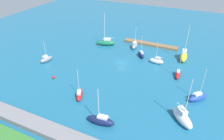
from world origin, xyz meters
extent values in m
plane|color=#1E668C|center=(0.00, 0.00, 0.00)|extent=(160.00, 160.00, 0.00)
cube|color=olive|center=(-4.86, -17.91, 0.41)|extent=(21.38, 2.53, 0.83)
cube|color=gray|center=(0.00, 34.74, 0.69)|extent=(66.71, 3.58, 1.38)
ellipsoid|color=#141E4C|center=(-4.50, -6.67, 0.80)|extent=(3.92, 4.42, 1.61)
cube|color=silver|center=(-4.73, -6.39, 1.96)|extent=(1.67, 1.79, 0.71)
cylinder|color=silver|center=(-4.36, -6.85, 4.88)|extent=(0.11, 0.11, 6.55)
cylinder|color=silver|center=(-4.96, -6.11, 2.47)|extent=(1.26, 1.54, 0.09)
ellipsoid|color=red|center=(-18.66, 1.03, 0.76)|extent=(1.72, 4.91, 1.51)
cube|color=silver|center=(-18.63, 0.65, 1.73)|extent=(0.95, 1.79, 0.43)
cylinder|color=silver|center=(-18.68, 1.27, 5.23)|extent=(0.12, 0.12, 7.43)
cylinder|color=silver|center=(-18.60, 0.10, 2.10)|extent=(0.26, 2.35, 0.09)
ellipsoid|color=gray|center=(0.05, -12.93, 0.97)|extent=(2.03, 5.33, 1.94)
cube|color=silver|center=(0.03, -12.51, 2.28)|extent=(1.15, 1.94, 0.69)
cylinder|color=silver|center=(0.07, -13.19, 5.22)|extent=(0.13, 0.13, 6.57)
cylinder|color=silver|center=(0.01, -12.13, 2.78)|extent=(0.22, 2.13, 0.10)
ellipsoid|color=white|center=(-22.64, 19.69, 1.18)|extent=(6.23, 6.55, 2.35)
cube|color=silver|center=(-22.28, 19.29, 2.83)|extent=(2.66, 2.73, 0.97)
cylinder|color=silver|center=(-22.86, 19.94, 6.97)|extent=(0.16, 0.16, 9.25)
cylinder|color=silver|center=(-21.84, 18.80, 3.47)|extent=(2.15, 2.36, 0.13)
ellipsoid|color=#2347B2|center=(-25.19, 10.21, 0.95)|extent=(5.19, 5.56, 1.89)
cube|color=silver|center=(-24.89, 10.56, 2.17)|extent=(2.20, 2.29, 0.55)
cylinder|color=silver|center=(-25.38, 9.99, 5.58)|extent=(0.14, 0.14, 7.37)
cylinder|color=silver|center=(-24.53, 10.97, 2.60)|extent=(1.79, 2.02, 0.11)
ellipsoid|color=yellow|center=(-18.52, -10.63, 1.30)|extent=(2.93, 7.16, 2.60)
cube|color=silver|center=(-18.48, -11.19, 3.06)|extent=(1.62, 2.62, 0.92)
cylinder|color=silver|center=(-18.55, -10.28, 7.62)|extent=(0.17, 0.17, 10.05)
cylinder|color=silver|center=(-18.42, -11.86, 3.67)|extent=(0.39, 3.17, 0.13)
ellipsoid|color=#19724C|center=(11.30, -10.30, 1.11)|extent=(7.90, 4.70, 2.21)
cube|color=silver|center=(10.73, -10.51, 2.64)|extent=(3.03, 2.20, 0.85)
cylinder|color=silver|center=(11.66, -10.17, 7.57)|extent=(0.18, 0.18, 10.72)
cylinder|color=silver|center=(10.00, -10.77, 3.21)|extent=(3.36, 1.34, 0.15)
ellipsoid|color=#141E4C|center=(-6.42, 27.98, 0.99)|extent=(6.64, 2.66, 1.98)
cube|color=silver|center=(-6.93, 27.92, 2.23)|extent=(2.44, 1.43, 0.51)
cylinder|color=silver|center=(-6.10, 28.01, 5.75)|extent=(0.16, 0.16, 7.55)
cylinder|color=silver|center=(-7.33, 27.88, 2.64)|extent=(2.48, 0.39, 0.12)
ellipsoid|color=red|center=(3.01, 21.83, 0.74)|extent=(3.67, 5.25, 1.48)
cube|color=silver|center=(2.83, 22.20, 1.81)|extent=(1.66, 2.06, 0.65)
cylinder|color=silver|center=(3.12, 21.61, 4.82)|extent=(0.12, 0.12, 6.67)
cylinder|color=silver|center=(2.60, 22.67, 2.29)|extent=(1.14, 2.16, 0.10)
ellipsoid|color=gray|center=(23.76, 10.26, 0.86)|extent=(2.66, 4.91, 1.73)
cube|color=silver|center=(23.84, 10.62, 2.06)|extent=(1.34, 1.86, 0.67)
cylinder|color=silver|center=(23.71, 10.03, 4.50)|extent=(0.11, 0.11, 5.56)
cylinder|color=silver|center=(23.90, 10.88, 2.55)|extent=(0.47, 1.71, 0.09)
ellipsoid|color=white|center=(-10.67, -4.29, 0.90)|extent=(4.81, 1.77, 1.81)
cube|color=silver|center=(-11.05, -4.28, 2.13)|extent=(1.74, 1.04, 0.64)
cylinder|color=silver|center=(-10.43, -4.29, 4.90)|extent=(0.11, 0.11, 6.18)
cylinder|color=silver|center=(-11.56, -4.27, 2.60)|extent=(2.25, 0.13, 0.09)
sphere|color=red|center=(14.87, 17.68, 0.42)|extent=(0.83, 0.83, 0.83)
camera|label=1|loc=(-22.45, 56.50, 33.90)|focal=32.73mm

